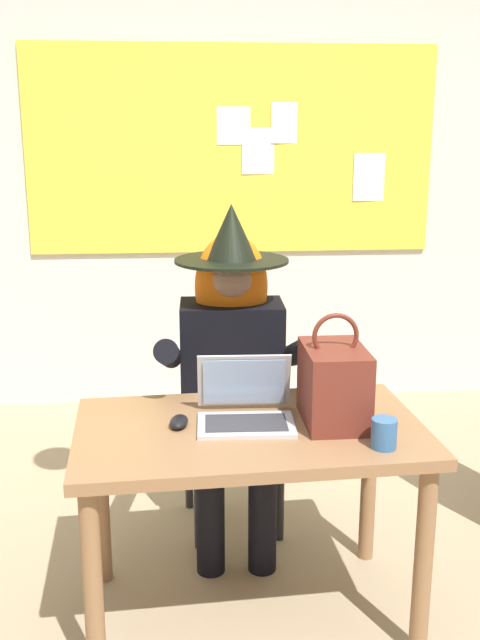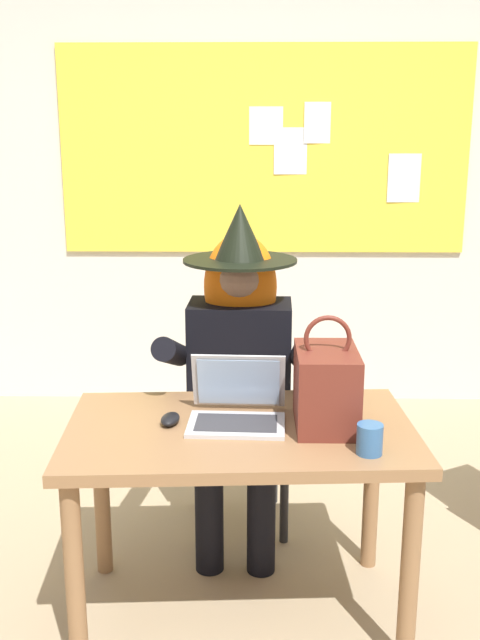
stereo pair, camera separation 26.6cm
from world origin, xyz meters
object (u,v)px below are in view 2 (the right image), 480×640
Objects in this scene: desk_main at (240,455)px; laptop at (237,407)px; coffee_mug at (370,439)px; computer_mouse at (170,419)px; handbag at (326,387)px; chair_at_desk at (238,405)px; person_costumed at (239,352)px.

laptop is (-0.01, 0.05, 0.15)m from desk_main.
computer_mouse is at bearing 160.39° from coffee_mug.
desk_main is at bearing -175.92° from handbag.
coffee_mug is at bearing 19.10° from chair_at_desk.
person_costumed reaches higher than computer_mouse.
laptop is 0.88× the size of handbag.
desk_main is 0.16m from laptop.
computer_mouse is at bearing -179.95° from handbag.
chair_at_desk is 9.62× the size of coffee_mug.
computer_mouse is (-0.22, -0.56, -0.06)m from person_costumed.
person_costumed is 4.18× the size of laptop.
desk_main is 0.86× the size of person_costumed.
handbag reaches higher than laptop.
handbag reaches higher than computer_mouse.
computer_mouse is (-0.21, -0.68, 0.21)m from chair_at_desk.
person_costumed is 0.60m from computer_mouse.
laptop is (0.00, -0.53, -0.03)m from person_costumed.
laptop reaches higher than desk_main.
coffee_mug reaches higher than desk_main.
handbag is (0.30, -0.68, 0.33)m from chair_at_desk.
handbag reaches higher than chair_at_desk.
handbag is (0.30, -0.56, 0.05)m from person_costumed.
handbag is (0.28, 0.02, 0.24)m from desk_main.
coffee_mug is at bearing -29.49° from laptop.
computer_mouse is at bearing 175.19° from desk_main.
desk_main is at bearing 152.64° from coffee_mug.
laptop is 0.23m from computer_mouse.
chair_at_desk is at bearing -175.52° from person_costumed.
coffee_mug is at bearing 29.37° from person_costumed.
person_costumed is at bearing 118.07° from handbag.
laptop is at bearing 14.70° from computer_mouse.
desk_main is 11.45× the size of computer_mouse.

